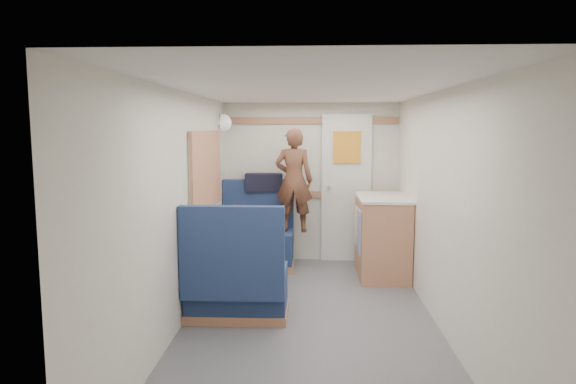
{
  "coord_description": "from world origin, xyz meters",
  "views": [
    {
      "loc": [
        0.01,
        -4.24,
        1.69
      ],
      "look_at": [
        -0.23,
        0.9,
        1.05
      ],
      "focal_mm": 32.0,
      "sensor_mm": 36.0,
      "label": 1
    }
  ],
  "objects_px": {
    "dome_light": "(223,123)",
    "beer_glass": "(269,217)",
    "cheese_block": "(249,220)",
    "wine_glass": "(235,208)",
    "bread_loaf": "(272,212)",
    "dinette_table": "(248,236)",
    "galley_counter": "(382,236)",
    "salt_grinder": "(249,220)",
    "bench_near": "(236,286)",
    "tray": "(257,224)",
    "tumbler_mid": "(242,212)",
    "tumbler_left": "(224,221)",
    "person": "(294,180)",
    "orange_fruit": "(269,218)",
    "duffel_bag": "(264,182)",
    "pepper_grinder": "(256,214)",
    "tumbler_right": "(254,216)",
    "bench_far": "(257,243)"
  },
  "relations": [
    {
      "from": "bench_near",
      "to": "tumbler_left",
      "type": "xyz_separation_m",
      "value": [
        -0.2,
        0.57,
        0.48
      ]
    },
    {
      "from": "dome_light",
      "to": "pepper_grinder",
      "type": "xyz_separation_m",
      "value": [
        0.45,
        -0.67,
        -0.98
      ]
    },
    {
      "from": "salt_grinder",
      "to": "bench_near",
      "type": "bearing_deg",
      "value": -92.41
    },
    {
      "from": "person",
      "to": "bread_loaf",
      "type": "xyz_separation_m",
      "value": [
        -0.23,
        -0.47,
        -0.3
      ]
    },
    {
      "from": "orange_fruit",
      "to": "cheese_block",
      "type": "xyz_separation_m",
      "value": [
        -0.2,
        -0.01,
        -0.02
      ]
    },
    {
      "from": "person",
      "to": "wine_glass",
      "type": "height_order",
      "value": "person"
    },
    {
      "from": "wine_glass",
      "to": "tumbler_mid",
      "type": "height_order",
      "value": "wine_glass"
    },
    {
      "from": "orange_fruit",
      "to": "wine_glass",
      "type": "distance_m",
      "value": 0.42
    },
    {
      "from": "galley_counter",
      "to": "salt_grinder",
      "type": "distance_m",
      "value": 1.61
    },
    {
      "from": "duffel_bag",
      "to": "beer_glass",
      "type": "relative_size",
      "value": 4.48
    },
    {
      "from": "person",
      "to": "orange_fruit",
      "type": "height_order",
      "value": "person"
    },
    {
      "from": "dinette_table",
      "to": "wine_glass",
      "type": "distance_m",
      "value": 0.33
    },
    {
      "from": "dinette_table",
      "to": "cheese_block",
      "type": "bearing_deg",
      "value": -78.77
    },
    {
      "from": "tray",
      "to": "tumbler_mid",
      "type": "bearing_deg",
      "value": 118.63
    },
    {
      "from": "pepper_grinder",
      "to": "orange_fruit",
      "type": "bearing_deg",
      "value": -59.63
    },
    {
      "from": "bench_near",
      "to": "cheese_block",
      "type": "xyz_separation_m",
      "value": [
        0.02,
        0.75,
        0.45
      ]
    },
    {
      "from": "bench_far",
      "to": "tumbler_mid",
      "type": "bearing_deg",
      "value": -98.02
    },
    {
      "from": "dinette_table",
      "to": "galley_counter",
      "type": "bearing_deg",
      "value": 20.54
    },
    {
      "from": "tray",
      "to": "cheese_block",
      "type": "distance_m",
      "value": 0.11
    },
    {
      "from": "dome_light",
      "to": "beer_glass",
      "type": "bearing_deg",
      "value": -53.86
    },
    {
      "from": "tumbler_left",
      "to": "tumbler_mid",
      "type": "height_order",
      "value": "tumbler_mid"
    },
    {
      "from": "bench_near",
      "to": "beer_glass",
      "type": "xyz_separation_m",
      "value": [
        0.22,
        0.88,
        0.47
      ]
    },
    {
      "from": "dome_light",
      "to": "bread_loaf",
      "type": "xyz_separation_m",
      "value": [
        0.61,
        -0.48,
        -0.98
      ]
    },
    {
      "from": "bread_loaf",
      "to": "dinette_table",
      "type": "bearing_deg",
      "value": -120.96
    },
    {
      "from": "tumbler_left",
      "to": "dinette_table",
      "type": "bearing_deg",
      "value": 55.43
    },
    {
      "from": "bench_far",
      "to": "tray",
      "type": "relative_size",
      "value": 3.09
    },
    {
      "from": "beer_glass",
      "to": "bench_far",
      "type": "bearing_deg",
      "value": 104.35
    },
    {
      "from": "bench_near",
      "to": "cheese_block",
      "type": "height_order",
      "value": "bench_near"
    },
    {
      "from": "bench_near",
      "to": "cheese_block",
      "type": "relative_size",
      "value": 11.17
    },
    {
      "from": "tray",
      "to": "bench_far",
      "type": "bearing_deg",
      "value": 96.37
    },
    {
      "from": "bench_far",
      "to": "wine_glass",
      "type": "bearing_deg",
      "value": -100.49
    },
    {
      "from": "bench_near",
      "to": "tray",
      "type": "distance_m",
      "value": 0.83
    },
    {
      "from": "bench_near",
      "to": "duffel_bag",
      "type": "height_order",
      "value": "duffel_bag"
    },
    {
      "from": "duffel_bag",
      "to": "cheese_block",
      "type": "distance_m",
      "value": 1.26
    },
    {
      "from": "cheese_block",
      "to": "wine_glass",
      "type": "xyz_separation_m",
      "value": [
        -0.17,
        0.21,
        0.09
      ]
    },
    {
      "from": "tumbler_right",
      "to": "bench_far",
      "type": "bearing_deg",
      "value": 94.58
    },
    {
      "from": "wine_glass",
      "to": "tumbler_right",
      "type": "height_order",
      "value": "wine_glass"
    },
    {
      "from": "wine_glass",
      "to": "tumbler_right",
      "type": "relative_size",
      "value": 1.56
    },
    {
      "from": "bench_far",
      "to": "bench_near",
      "type": "distance_m",
      "value": 1.73
    },
    {
      "from": "dome_light",
      "to": "beer_glass",
      "type": "distance_m",
      "value": 1.42
    },
    {
      "from": "tumbler_right",
      "to": "bread_loaf",
      "type": "distance_m",
      "value": 0.39
    },
    {
      "from": "beer_glass",
      "to": "bench_near",
      "type": "bearing_deg",
      "value": -103.72
    },
    {
      "from": "duffel_bag",
      "to": "salt_grinder",
      "type": "distance_m",
      "value": 1.26
    },
    {
      "from": "dome_light",
      "to": "person",
      "type": "bearing_deg",
      "value": -0.23
    },
    {
      "from": "tray",
      "to": "dinette_table",
      "type": "bearing_deg",
      "value": 124.76
    },
    {
      "from": "cheese_block",
      "to": "pepper_grinder",
      "type": "height_order",
      "value": "pepper_grinder"
    },
    {
      "from": "cheese_block",
      "to": "beer_glass",
      "type": "height_order",
      "value": "beer_glass"
    },
    {
      "from": "dinette_table",
      "to": "duffel_bag",
      "type": "relative_size",
      "value": 1.99
    },
    {
      "from": "tray",
      "to": "orange_fruit",
      "type": "xyz_separation_m",
      "value": [
        0.11,
        0.06,
        0.04
      ]
    },
    {
      "from": "bench_near",
      "to": "wine_glass",
      "type": "distance_m",
      "value": 1.11
    }
  ]
}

